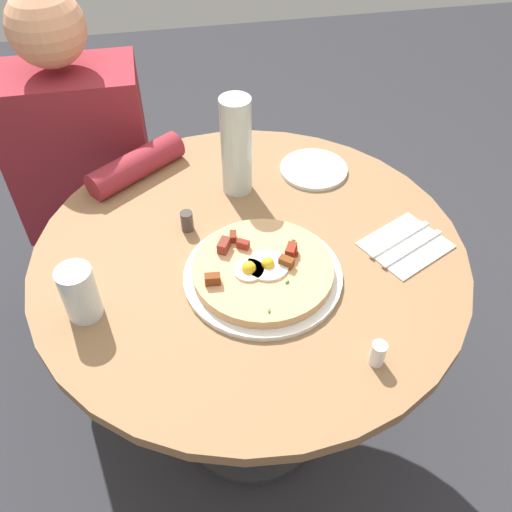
{
  "coord_description": "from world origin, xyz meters",
  "views": [
    {
      "loc": [
        -0.15,
        -0.84,
        1.58
      ],
      "look_at": [
        0.01,
        -0.04,
        0.77
      ],
      "focal_mm": 38.32,
      "sensor_mm": 36.0,
      "label": 1
    }
  ],
  "objects_px": {
    "pizza_plate": "(263,275)",
    "pepper_shaker": "(187,221)",
    "knife": "(400,239)",
    "dining_table": "(250,301)",
    "salt_shaker": "(378,354)",
    "person_seated": "(94,201)",
    "water_bottle": "(236,147)",
    "breakfast_pizza": "(262,269)",
    "bread_plate": "(314,169)",
    "fork": "(412,248)",
    "water_glass": "(80,293)"
  },
  "relations": [
    {
      "from": "fork",
      "to": "pepper_shaker",
      "type": "relative_size",
      "value": 3.77
    },
    {
      "from": "person_seated",
      "to": "fork",
      "type": "xyz_separation_m",
      "value": [
        0.74,
        -0.61,
        0.25
      ]
    },
    {
      "from": "fork",
      "to": "pepper_shaker",
      "type": "distance_m",
      "value": 0.5
    },
    {
      "from": "water_glass",
      "to": "water_bottle",
      "type": "height_order",
      "value": "water_bottle"
    },
    {
      "from": "bread_plate",
      "to": "water_bottle",
      "type": "xyz_separation_m",
      "value": [
        -0.2,
        -0.03,
        0.12
      ]
    },
    {
      "from": "water_bottle",
      "to": "pepper_shaker",
      "type": "relative_size",
      "value": 5.08
    },
    {
      "from": "breakfast_pizza",
      "to": "pepper_shaker",
      "type": "bearing_deg",
      "value": 127.78
    },
    {
      "from": "water_glass",
      "to": "pizza_plate",
      "type": "bearing_deg",
      "value": 4.34
    },
    {
      "from": "water_bottle",
      "to": "water_glass",
      "type": "bearing_deg",
      "value": -137.11
    },
    {
      "from": "water_bottle",
      "to": "breakfast_pizza",
      "type": "bearing_deg",
      "value": -89.63
    },
    {
      "from": "person_seated",
      "to": "water_bottle",
      "type": "xyz_separation_m",
      "value": [
        0.4,
        -0.32,
        0.36
      ]
    },
    {
      "from": "dining_table",
      "to": "salt_shaker",
      "type": "distance_m",
      "value": 0.42
    },
    {
      "from": "breakfast_pizza",
      "to": "water_glass",
      "type": "height_order",
      "value": "water_glass"
    },
    {
      "from": "fork",
      "to": "salt_shaker",
      "type": "relative_size",
      "value": 3.52
    },
    {
      "from": "fork",
      "to": "water_bottle",
      "type": "height_order",
      "value": "water_bottle"
    },
    {
      "from": "water_glass",
      "to": "bread_plate",
      "type": "bearing_deg",
      "value": 33.14
    },
    {
      "from": "water_glass",
      "to": "salt_shaker",
      "type": "distance_m",
      "value": 0.56
    },
    {
      "from": "bread_plate",
      "to": "salt_shaker",
      "type": "relative_size",
      "value": 3.34
    },
    {
      "from": "dining_table",
      "to": "salt_shaker",
      "type": "bearing_deg",
      "value": -62.53
    },
    {
      "from": "dining_table",
      "to": "knife",
      "type": "xyz_separation_m",
      "value": [
        0.33,
        -0.04,
        0.18
      ]
    },
    {
      "from": "pizza_plate",
      "to": "pepper_shaker",
      "type": "height_order",
      "value": "pepper_shaker"
    },
    {
      "from": "person_seated",
      "to": "knife",
      "type": "relative_size",
      "value": 6.31
    },
    {
      "from": "fork",
      "to": "water_glass",
      "type": "bearing_deg",
      "value": 157.51
    },
    {
      "from": "water_glass",
      "to": "water_bottle",
      "type": "relative_size",
      "value": 0.49
    },
    {
      "from": "person_seated",
      "to": "water_glass",
      "type": "distance_m",
      "value": 0.72
    },
    {
      "from": "bread_plate",
      "to": "water_glass",
      "type": "bearing_deg",
      "value": -146.86
    },
    {
      "from": "fork",
      "to": "water_glass",
      "type": "xyz_separation_m",
      "value": [
        -0.69,
        -0.04,
        0.05
      ]
    },
    {
      "from": "water_glass",
      "to": "pepper_shaker",
      "type": "xyz_separation_m",
      "value": [
        0.22,
        0.2,
        -0.03
      ]
    },
    {
      "from": "breakfast_pizza",
      "to": "pizza_plate",
      "type": "bearing_deg",
      "value": -30.49
    },
    {
      "from": "person_seated",
      "to": "pizza_plate",
      "type": "xyz_separation_m",
      "value": [
        0.4,
        -0.63,
        0.25
      ]
    },
    {
      "from": "breakfast_pizza",
      "to": "water_glass",
      "type": "distance_m",
      "value": 0.36
    },
    {
      "from": "breakfast_pizza",
      "to": "bread_plate",
      "type": "bearing_deg",
      "value": 59.17
    },
    {
      "from": "knife",
      "to": "salt_shaker",
      "type": "bearing_deg",
      "value": -144.7
    },
    {
      "from": "person_seated",
      "to": "water_bottle",
      "type": "relative_size",
      "value": 4.69
    },
    {
      "from": "fork",
      "to": "salt_shaker",
      "type": "bearing_deg",
      "value": -150.12
    },
    {
      "from": "person_seated",
      "to": "breakfast_pizza",
      "type": "distance_m",
      "value": 0.79
    },
    {
      "from": "pepper_shaker",
      "to": "breakfast_pizza",
      "type": "bearing_deg",
      "value": -52.22
    },
    {
      "from": "pepper_shaker",
      "to": "knife",
      "type": "bearing_deg",
      "value": -15.67
    },
    {
      "from": "water_glass",
      "to": "salt_shaker",
      "type": "height_order",
      "value": "water_glass"
    },
    {
      "from": "dining_table",
      "to": "knife",
      "type": "distance_m",
      "value": 0.38
    },
    {
      "from": "breakfast_pizza",
      "to": "water_bottle",
      "type": "bearing_deg",
      "value": 90.37
    },
    {
      "from": "person_seated",
      "to": "water_bottle",
      "type": "distance_m",
      "value": 0.63
    },
    {
      "from": "dining_table",
      "to": "pepper_shaker",
      "type": "distance_m",
      "value": 0.25
    },
    {
      "from": "pepper_shaker",
      "to": "person_seated",
      "type": "bearing_deg",
      "value": 120.55
    },
    {
      "from": "dining_table",
      "to": "pizza_plate",
      "type": "height_order",
      "value": "pizza_plate"
    },
    {
      "from": "person_seated",
      "to": "breakfast_pizza",
      "type": "height_order",
      "value": "person_seated"
    },
    {
      "from": "salt_shaker",
      "to": "pizza_plate",
      "type": "bearing_deg",
      "value": 123.37
    },
    {
      "from": "breakfast_pizza",
      "to": "water_bottle",
      "type": "xyz_separation_m",
      "value": [
        -0.0,
        0.3,
        0.1
      ]
    },
    {
      "from": "water_bottle",
      "to": "person_seated",
      "type": "bearing_deg",
      "value": 140.94
    },
    {
      "from": "knife",
      "to": "pizza_plate",
      "type": "bearing_deg",
      "value": 162.65
    }
  ]
}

